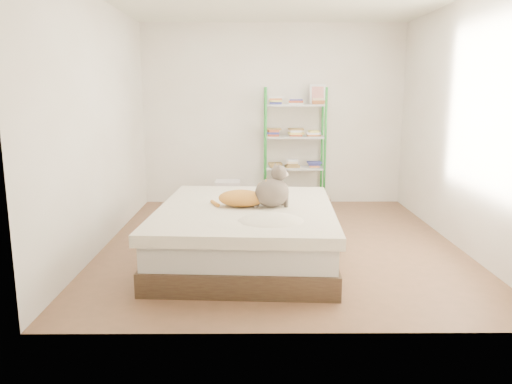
{
  "coord_description": "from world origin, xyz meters",
  "views": [
    {
      "loc": [
        -0.3,
        -5.28,
        1.63
      ],
      "look_at": [
        -0.27,
        -0.23,
        0.62
      ],
      "focal_mm": 35.0,
      "sensor_mm": 36.0,
      "label": 1
    }
  ],
  "objects_px": {
    "grey_cat": "(272,186)",
    "white_bin": "(228,194)",
    "cardboard_box": "(310,211)",
    "bed": "(246,233)",
    "orange_cat": "(241,196)",
    "shelf_unit": "(295,147)"
  },
  "relations": [
    {
      "from": "cardboard_box",
      "to": "white_bin",
      "type": "xyz_separation_m",
      "value": [
        -1.07,
        0.9,
        0.03
      ]
    },
    {
      "from": "bed",
      "to": "white_bin",
      "type": "bearing_deg",
      "value": 100.77
    },
    {
      "from": "bed",
      "to": "orange_cat",
      "type": "bearing_deg",
      "value": -162.13
    },
    {
      "from": "orange_cat",
      "to": "shelf_unit",
      "type": "height_order",
      "value": "shelf_unit"
    },
    {
      "from": "bed",
      "to": "orange_cat",
      "type": "xyz_separation_m",
      "value": [
        -0.05,
        -0.01,
        0.37
      ]
    },
    {
      "from": "grey_cat",
      "to": "shelf_unit",
      "type": "height_order",
      "value": "shelf_unit"
    },
    {
      "from": "orange_cat",
      "to": "white_bin",
      "type": "distance_m",
      "value": 2.26
    },
    {
      "from": "grey_cat",
      "to": "white_bin",
      "type": "relative_size",
      "value": 1.03
    },
    {
      "from": "cardboard_box",
      "to": "grey_cat",
      "type": "bearing_deg",
      "value": -104.24
    },
    {
      "from": "bed",
      "to": "grey_cat",
      "type": "distance_m",
      "value": 0.54
    },
    {
      "from": "white_bin",
      "to": "grey_cat",
      "type": "bearing_deg",
      "value": -76.39
    },
    {
      "from": "grey_cat",
      "to": "white_bin",
      "type": "xyz_separation_m",
      "value": [
        -0.54,
        2.22,
        -0.54
      ]
    },
    {
      "from": "orange_cat",
      "to": "cardboard_box",
      "type": "relative_size",
      "value": 1.0
    },
    {
      "from": "white_bin",
      "to": "shelf_unit",
      "type": "bearing_deg",
      "value": 13.01
    },
    {
      "from": "orange_cat",
      "to": "white_bin",
      "type": "bearing_deg",
      "value": 100.99
    },
    {
      "from": "shelf_unit",
      "to": "white_bin",
      "type": "height_order",
      "value": "shelf_unit"
    },
    {
      "from": "grey_cat",
      "to": "cardboard_box",
      "type": "distance_m",
      "value": 1.53
    },
    {
      "from": "white_bin",
      "to": "bed",
      "type": "bearing_deg",
      "value": -82.58
    },
    {
      "from": "grey_cat",
      "to": "cardboard_box",
      "type": "height_order",
      "value": "grey_cat"
    },
    {
      "from": "shelf_unit",
      "to": "orange_cat",
      "type": "bearing_deg",
      "value": -106.53
    },
    {
      "from": "white_bin",
      "to": "cardboard_box",
      "type": "bearing_deg",
      "value": -40.13
    },
    {
      "from": "orange_cat",
      "to": "white_bin",
      "type": "height_order",
      "value": "orange_cat"
    }
  ]
}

